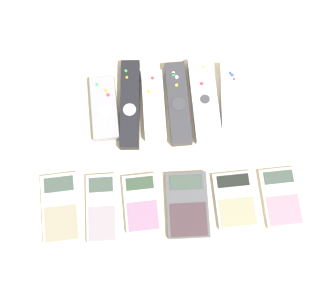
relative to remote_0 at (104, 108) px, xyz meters
name	(u,v)px	position (x,y,z in m)	size (l,w,h in m)	color
ground_plane	(169,159)	(0.14, -0.13, -0.01)	(3.00, 3.00, 0.00)	beige
remote_0	(104,108)	(0.00, 0.00, 0.00)	(0.07, 0.16, 0.02)	gray
remote_1	(130,104)	(0.06, 0.01, 0.00)	(0.05, 0.21, 0.03)	black
remote_2	(154,105)	(0.11, 0.00, 0.00)	(0.05, 0.17, 0.03)	white
remote_3	(178,103)	(0.17, 0.00, 0.00)	(0.05, 0.20, 0.03)	#333338
remote_4	(204,100)	(0.23, 0.01, 0.00)	(0.07, 0.20, 0.03)	#B7B7BC
remote_5	(230,99)	(0.29, 0.00, 0.00)	(0.05, 0.18, 0.03)	white
calculator_0	(61,208)	(-0.10, -0.22, 0.00)	(0.09, 0.15, 0.01)	#B2B2B7
calculator_1	(102,208)	(-0.01, -0.23, 0.00)	(0.07, 0.15, 0.01)	#B2B2B7
calculator_2	(142,203)	(0.08, -0.22, 0.00)	(0.08, 0.13, 0.02)	#B2B2B7
calculator_3	(187,205)	(0.18, -0.23, 0.00)	(0.09, 0.14, 0.02)	#4C4C51
calculator_4	(235,200)	(0.28, -0.23, 0.00)	(0.09, 0.13, 0.01)	#B2B2B7
calculator_5	(281,197)	(0.38, -0.23, 0.00)	(0.09, 0.13, 0.01)	beige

